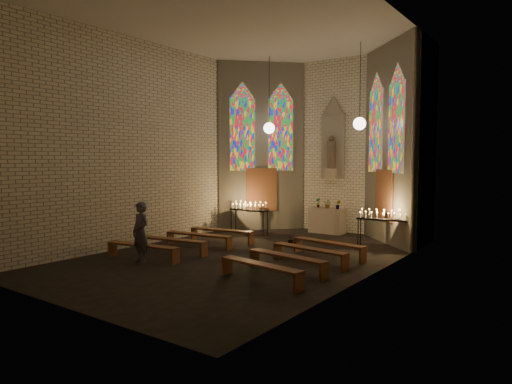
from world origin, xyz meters
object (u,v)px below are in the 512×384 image
votive_stand_right (383,217)px  visitor (141,232)px  altar (327,221)px  aisle_flower_pot (291,239)px  votive_stand_left (249,208)px

votive_stand_right → visitor: size_ratio=0.99×
altar → aisle_flower_pot: size_ratio=3.81×
votive_stand_left → visitor: (0.58, -5.99, -0.16)m
altar → votive_stand_left: (-2.49, -1.91, 0.53)m
votive_stand_right → visitor: visitor is taller
altar → visitor: 8.13m
altar → visitor: bearing=-103.5°
visitor → altar: bearing=83.8°
altar → aisle_flower_pot: 3.03m
votive_stand_left → votive_stand_right: bearing=-1.9°
votive_stand_left → visitor: bearing=-86.9°
aisle_flower_pot → visitor: size_ratio=0.21×
votive_stand_left → votive_stand_right: votive_stand_right is taller
aisle_flower_pot → votive_stand_right: (2.86, 1.16, 0.88)m
altar → aisle_flower_pot: bearing=-87.4°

